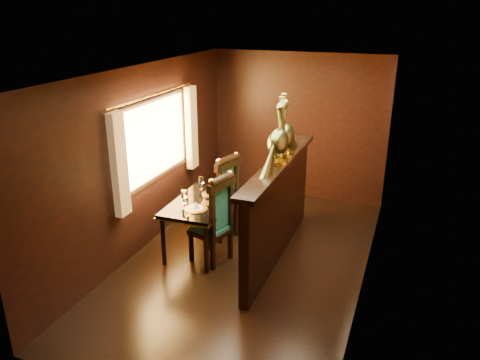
{
  "coord_description": "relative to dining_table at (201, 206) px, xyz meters",
  "views": [
    {
      "loc": [
        1.86,
        -5.12,
        3.21
      ],
      "look_at": [
        -0.17,
        0.18,
        1.07
      ],
      "focal_mm": 35.0,
      "sensor_mm": 36.0,
      "label": 1
    }
  ],
  "objects": [
    {
      "name": "partition",
      "position": [
        1.03,
        0.19,
        0.06
      ],
      "size": [
        0.26,
        2.7,
        1.36
      ],
      "color": "black",
      "rests_on": "ground"
    },
    {
      "name": "room_shell",
      "position": [
        0.62,
        -0.09,
        0.93
      ],
      "size": [
        3.04,
        5.04,
        2.52
      ],
      "color": "black",
      "rests_on": "ground"
    },
    {
      "name": "chair_left",
      "position": [
        0.35,
        -0.26,
        -0.0
      ],
      "size": [
        0.56,
        0.58,
        1.26
      ],
      "rotation": [
        0.0,
        0.0,
        -0.27
      ],
      "color": "black",
      "rests_on": "ground"
    },
    {
      "name": "chair_right",
      "position": [
        0.15,
        0.44,
        0.01
      ],
      "size": [
        0.58,
        0.59,
        1.28
      ],
      "rotation": [
        0.0,
        0.0,
        -0.3
      ],
      "color": "black",
      "rests_on": "ground"
    },
    {
      "name": "dining_table",
      "position": [
        0.0,
        0.0,
        0.0
      ],
      "size": [
        0.77,
        1.24,
        0.93
      ],
      "rotation": [
        0.0,
        0.0,
        0.02
      ],
      "color": "black",
      "rests_on": "ground"
    },
    {
      "name": "peacock_left",
      "position": [
        1.03,
        0.1,
        1.12
      ],
      "size": [
        0.27,
        0.71,
        0.84
      ],
      "primitive_type": null,
      "color": "#1A4E2F",
      "rests_on": "partition"
    },
    {
      "name": "peacock_right",
      "position": [
        1.03,
        0.4,
        1.11
      ],
      "size": [
        0.26,
        0.69,
        0.82
      ],
      "primitive_type": null,
      "color": "#1A4E2F",
      "rests_on": "partition"
    },
    {
      "name": "ground",
      "position": [
        0.7,
        -0.11,
        -0.66
      ],
      "size": [
        5.0,
        5.0,
        0.0
      ],
      "primitive_type": "plane",
      "color": "black",
      "rests_on": "ground"
    }
  ]
}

